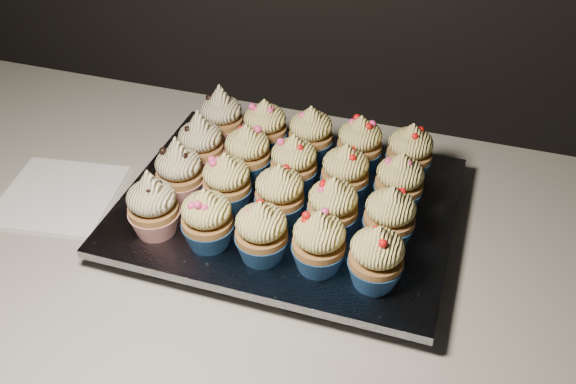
% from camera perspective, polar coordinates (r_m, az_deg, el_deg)
% --- Properties ---
extents(worktop, '(2.44, 0.64, 0.04)m').
position_cam_1_polar(worktop, '(0.92, -11.38, -2.20)').
color(worktop, beige).
rests_on(worktop, cabinet).
extents(napkin, '(0.18, 0.18, 0.00)m').
position_cam_1_polar(napkin, '(0.96, -19.69, -0.27)').
color(napkin, white).
rests_on(napkin, worktop).
extents(baking_tray, '(0.40, 0.30, 0.02)m').
position_cam_1_polar(baking_tray, '(0.86, 0.00, -2.02)').
color(baking_tray, black).
rests_on(baking_tray, worktop).
extents(foil_lining, '(0.43, 0.34, 0.01)m').
position_cam_1_polar(foil_lining, '(0.85, 0.00, -1.16)').
color(foil_lining, silver).
rests_on(foil_lining, baking_tray).
extents(cupcake_0, '(0.06, 0.06, 0.10)m').
position_cam_1_polar(cupcake_0, '(0.79, -11.94, -1.21)').
color(cupcake_0, '#B42119').
rests_on(cupcake_0, foil_lining).
extents(cupcake_1, '(0.06, 0.06, 0.08)m').
position_cam_1_polar(cupcake_1, '(0.77, -7.21, -2.41)').
color(cupcake_1, navy).
rests_on(cupcake_1, foil_lining).
extents(cupcake_2, '(0.06, 0.06, 0.08)m').
position_cam_1_polar(cupcake_2, '(0.74, -2.38, -3.58)').
color(cupcake_2, navy).
rests_on(cupcake_2, foil_lining).
extents(cupcake_3, '(0.06, 0.06, 0.08)m').
position_cam_1_polar(cupcake_3, '(0.73, 2.77, -4.49)').
color(cupcake_3, navy).
rests_on(cupcake_3, foil_lining).
extents(cupcake_4, '(0.06, 0.06, 0.08)m').
position_cam_1_polar(cupcake_4, '(0.72, 7.85, -5.80)').
color(cupcake_4, navy).
rests_on(cupcake_4, foil_lining).
extents(cupcake_5, '(0.06, 0.06, 0.10)m').
position_cam_1_polar(cupcake_5, '(0.84, -9.63, 1.80)').
color(cupcake_5, '#B42119').
rests_on(cupcake_5, foil_lining).
extents(cupcake_6, '(0.06, 0.06, 0.08)m').
position_cam_1_polar(cupcake_6, '(0.82, -5.46, 0.83)').
color(cupcake_6, navy).
rests_on(cupcake_6, foil_lining).
extents(cupcake_7, '(0.06, 0.06, 0.08)m').
position_cam_1_polar(cupcake_7, '(0.80, -0.75, -0.21)').
color(cupcake_7, navy).
rests_on(cupcake_7, foil_lining).
extents(cupcake_8, '(0.06, 0.06, 0.08)m').
position_cam_1_polar(cupcake_8, '(0.78, 3.99, -1.35)').
color(cupcake_8, navy).
rests_on(cupcake_8, foil_lining).
extents(cupcake_9, '(0.06, 0.06, 0.08)m').
position_cam_1_polar(cupcake_9, '(0.77, 9.02, -2.20)').
color(cupcake_9, navy).
rests_on(cupcake_9, foil_lining).
extents(cupcake_10, '(0.06, 0.06, 0.10)m').
position_cam_1_polar(cupcake_10, '(0.89, -7.75, 4.25)').
color(cupcake_10, '#B42119').
rests_on(cupcake_10, foil_lining).
extents(cupcake_11, '(0.06, 0.06, 0.08)m').
position_cam_1_polar(cupcake_11, '(0.87, -3.62, 3.48)').
color(cupcake_11, navy).
rests_on(cupcake_11, foil_lining).
extents(cupcake_12, '(0.06, 0.06, 0.08)m').
position_cam_1_polar(cupcake_12, '(0.85, 0.52, 2.55)').
color(cupcake_12, navy).
rests_on(cupcake_12, foil_lining).
extents(cupcake_13, '(0.06, 0.06, 0.08)m').
position_cam_1_polar(cupcake_13, '(0.83, 5.09, 1.67)').
color(cupcake_13, navy).
rests_on(cupcake_13, foil_lining).
extents(cupcake_14, '(0.06, 0.06, 0.08)m').
position_cam_1_polar(cupcake_14, '(0.83, 9.86, 0.84)').
color(cupcake_14, navy).
rests_on(cupcake_14, foil_lining).
extents(cupcake_15, '(0.06, 0.06, 0.10)m').
position_cam_1_polar(cupcake_15, '(0.94, -5.93, 6.62)').
color(cupcake_15, '#B42119').
rests_on(cupcake_15, foil_lining).
extents(cupcake_16, '(0.06, 0.06, 0.08)m').
position_cam_1_polar(cupcake_16, '(0.92, -2.06, 5.75)').
color(cupcake_16, navy).
rests_on(cupcake_16, foil_lining).
extents(cupcake_17, '(0.06, 0.06, 0.08)m').
position_cam_1_polar(cupcake_17, '(0.90, 2.03, 5.12)').
color(cupcake_17, navy).
rests_on(cupcake_17, foil_lining).
extents(cupcake_18, '(0.06, 0.06, 0.08)m').
position_cam_1_polar(cupcake_18, '(0.89, 6.38, 4.23)').
color(cupcake_18, navy).
rests_on(cupcake_18, foil_lining).
extents(cupcake_19, '(0.06, 0.06, 0.08)m').
position_cam_1_polar(cupcake_19, '(0.88, 10.76, 3.48)').
color(cupcake_19, navy).
rests_on(cupcake_19, foil_lining).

